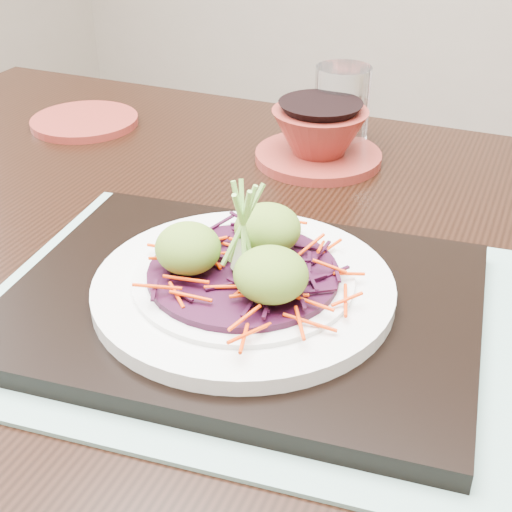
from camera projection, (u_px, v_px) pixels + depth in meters
The scene contains 11 objects.
dining_table at pixel (258, 346), 0.73m from camera, with size 1.37×1.01×0.79m.
placemat at pixel (244, 313), 0.60m from camera, with size 0.44×0.34×0.00m, color gray.
serving_tray at pixel (244, 303), 0.59m from camera, with size 0.38×0.29×0.02m, color black.
white_plate at pixel (244, 286), 0.58m from camera, with size 0.25×0.25×0.02m.
cabbage_bed at pixel (243, 273), 0.58m from camera, with size 0.16×0.16×0.01m, color #2F0920.
carrot_julienne at pixel (243, 265), 0.57m from camera, with size 0.19×0.19×0.01m, color #E93504, non-canonical shape.
guacamole_scoops at pixel (243, 250), 0.57m from camera, with size 0.14×0.12×0.04m.
scallion_garnish at pixel (243, 229), 0.56m from camera, with size 0.06×0.06×0.09m, color #7BB94A, non-canonical shape.
terracotta_side_plate at pixel (85, 121), 0.98m from camera, with size 0.15×0.15×0.01m, color maroon.
water_glass at pixel (342, 106), 0.90m from camera, with size 0.07×0.07×0.10m, color white.
terracotta_bowl_set at pixel (319, 139), 0.86m from camera, with size 0.18×0.18×0.06m.
Camera 1 is at (0.36, -0.49, 1.14)m, focal length 50.00 mm.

